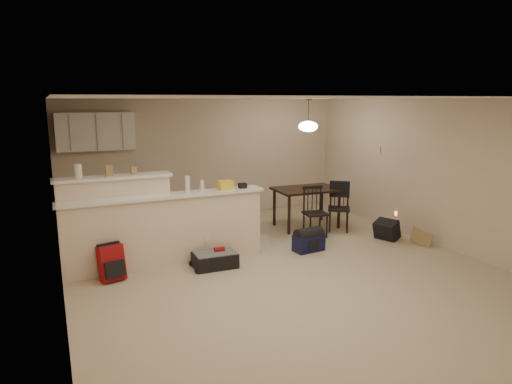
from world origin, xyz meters
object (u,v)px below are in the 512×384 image
suitcase (215,260)px  navy_duffel (309,243)px  dining_chair_near (316,212)px  dining_chair_far (339,207)px  pendant_lamp (308,126)px  red_backpack (111,263)px  dining_table (307,193)px  black_daypack (387,230)px

suitcase → navy_duffel: (1.68, 0.07, 0.03)m
dining_chair_near → dining_chair_far: same height
pendant_lamp → red_backpack: (-3.87, -1.23, -1.74)m
suitcase → navy_duffel: bearing=4.4°
navy_duffel → dining_table: bearing=55.0°
pendant_lamp → navy_duffel: 2.37m
pendant_lamp → dining_chair_far: (0.42, -0.50, -1.53)m
dining_chair_near → navy_duffel: bearing=-120.9°
pendant_lamp → black_daypack: 2.42m
dining_chair_far → navy_duffel: (-1.14, -0.80, -0.32)m
dining_table → black_daypack: bearing=-53.8°
pendant_lamp → suitcase: bearing=-150.4°
dining_chair_near → dining_chair_far: bearing=20.2°
dining_chair_near → navy_duffel: size_ratio=1.84×
dining_chair_near → pendant_lamp: bearing=82.1°
suitcase → black_daypack: (3.28, 0.03, 0.06)m
pendant_lamp → navy_duffel: size_ratio=1.24×
dining_chair_near → suitcase: bearing=-153.7°
dining_chair_far → suitcase: dining_chair_far is taller
red_backpack → black_daypack: bearing=-13.8°
pendant_lamp → black_daypack: bearing=-56.3°
dining_chair_near → red_backpack: (-3.69, -0.60, -0.21)m
dining_chair_near → dining_chair_far: (0.61, 0.13, 0.00)m
pendant_lamp → suitcase: (-2.40, -1.36, -1.88)m
red_backpack → dining_chair_near: bearing=-3.3°
navy_duffel → red_backpack: bearing=172.9°
pendant_lamp → suitcase: pendant_lamp is taller
pendant_lamp → navy_duffel: bearing=-119.0°
suitcase → dining_chair_far: bearing=19.2°
dining_table → black_daypack: (0.89, -1.34, -0.51)m
black_daypack → suitcase: bearing=69.7°
dining_table → pendant_lamp: pendant_lamp is taller
pendant_lamp → dining_chair_near: bearing=-106.0°
red_backpack → black_daypack: red_backpack is taller
navy_duffel → dining_chair_near: bearing=45.0°
dining_chair_near → navy_duffel: 0.92m
red_backpack → navy_duffel: bearing=-13.7°
dining_table → red_backpack: (-3.87, -1.23, -0.44)m
red_backpack → black_daypack: (4.76, -0.10, -0.08)m
pendant_lamp → dining_chair_near: 1.66m
navy_duffel → dining_chair_far: bearing=28.9°
dining_chair_far → navy_duffel: dining_chair_far is taller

